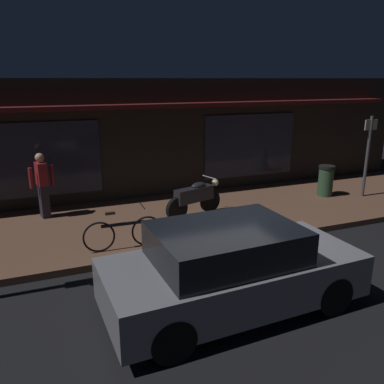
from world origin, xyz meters
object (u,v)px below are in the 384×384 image
trash_bin (326,180)px  parked_car_far (231,269)px  motorcycle (195,197)px  sign_post (368,152)px  bicycle_parked (123,233)px  person_photographer (42,184)px

trash_bin → parked_car_far: bearing=-141.8°
motorcycle → sign_post: (5.41, -0.21, 0.86)m
bicycle_parked → parked_car_far: 2.86m
motorcycle → bicycle_parked: motorcycle is taller
bicycle_parked → parked_car_far: parked_car_far is taller
motorcycle → person_photographer: size_ratio=0.99×
person_photographer → sign_post: size_ratio=0.70×
motorcycle → trash_bin: 4.37m
sign_post → parked_car_far: 7.46m
sign_post → parked_car_far: size_ratio=0.58×
person_photographer → parked_car_far: person_photographer is taller
person_photographer → trash_bin: size_ratio=1.80×
person_photographer → trash_bin: bearing=-7.6°
bicycle_parked → parked_car_far: bearing=-65.5°
person_photographer → sign_post: (9.04, -1.53, 0.48)m
parked_car_far → person_photographer: bearing=116.6°
bicycle_parked → person_photographer: 3.10m
motorcycle → parked_car_far: 4.09m
bicycle_parked → parked_car_far: (1.18, -2.59, 0.20)m
trash_bin → parked_car_far: 6.81m
bicycle_parked → trash_bin: (6.53, 1.62, 0.11)m
person_photographer → sign_post: 9.18m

